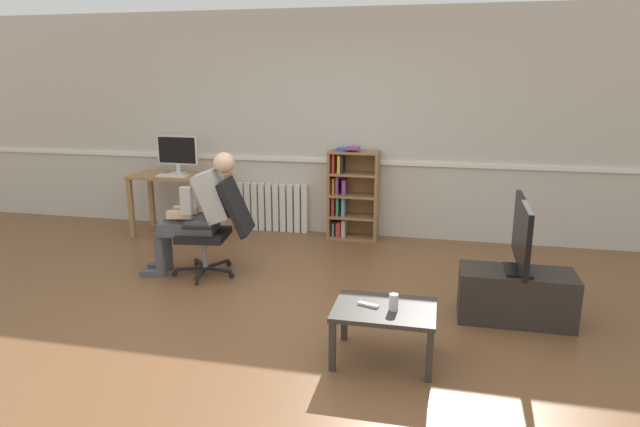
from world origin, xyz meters
name	(u,v)px	position (x,y,z in m)	size (l,w,h in m)	color
ground_plane	(279,321)	(0.00, 0.00, 0.00)	(18.00, 18.00, 0.00)	brown
back_wall	(340,125)	(0.00, 2.65, 1.35)	(12.00, 0.13, 2.70)	beige
computer_desk	(180,184)	(-1.92, 2.15, 0.63)	(1.16, 0.57, 0.76)	#9E7547
imac_monitor	(177,152)	(-1.96, 2.23, 1.03)	(0.53, 0.14, 0.47)	silver
keyboard	(173,176)	(-1.93, 2.01, 0.77)	(0.38, 0.12, 0.02)	white
computer_mouse	(198,176)	(-1.60, 2.03, 0.77)	(0.06, 0.10, 0.03)	white
bookshelf	(350,194)	(0.16, 2.44, 0.55)	(0.60, 0.29, 1.12)	olive
radiator	(273,207)	(-0.85, 2.54, 0.31)	(0.92, 0.08, 0.61)	white
office_chair	(218,224)	(-0.88, 0.89, 0.52)	(0.80, 0.63, 0.97)	black
person_seated	(199,211)	(-1.07, 0.87, 0.65)	(0.98, 0.44, 1.23)	#4C4C51
tv_stand	(516,296)	(1.86, 0.45, 0.21)	(0.90, 0.41, 0.42)	#2D2823
tv_screen	(522,235)	(1.86, 0.45, 0.72)	(0.21, 0.89, 0.58)	black
coffee_table	(384,315)	(0.89, -0.42, 0.33)	(0.70, 0.52, 0.39)	#332D28
drinking_glass	(394,302)	(0.95, -0.44, 0.45)	(0.06, 0.06, 0.12)	silver
spare_remote	(368,305)	(0.78, -0.41, 0.40)	(0.04, 0.15, 0.02)	white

